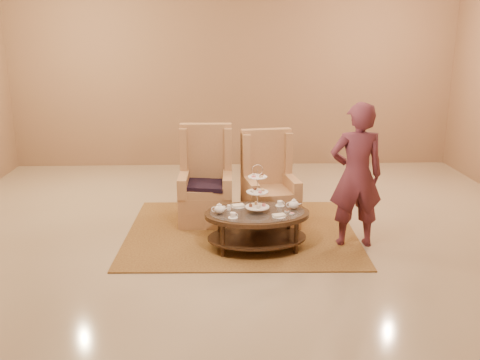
{
  "coord_description": "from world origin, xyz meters",
  "views": [
    {
      "loc": [
        -0.26,
        -5.77,
        2.43
      ],
      "look_at": [
        -0.03,
        0.2,
        0.75
      ],
      "focal_mm": 40.0,
      "sensor_mm": 36.0,
      "label": 1
    }
  ],
  "objects_px": {
    "armchair_left": "(206,189)",
    "person": "(356,175)",
    "tea_table": "(257,219)",
    "armchair_right": "(269,193)"
  },
  "relations": [
    {
      "from": "armchair_right",
      "to": "person",
      "type": "distance_m",
      "value": 1.29
    },
    {
      "from": "tea_table",
      "to": "armchair_left",
      "type": "xyz_separation_m",
      "value": [
        -0.6,
        1.0,
        0.06
      ]
    },
    {
      "from": "armchair_left",
      "to": "person",
      "type": "distance_m",
      "value": 2.0
    },
    {
      "from": "armchair_right",
      "to": "person",
      "type": "bearing_deg",
      "value": -49.89
    },
    {
      "from": "person",
      "to": "armchair_left",
      "type": "bearing_deg",
      "value": -28.58
    },
    {
      "from": "armchair_left",
      "to": "person",
      "type": "height_order",
      "value": "person"
    },
    {
      "from": "armchair_left",
      "to": "armchair_right",
      "type": "xyz_separation_m",
      "value": [
        0.81,
        -0.12,
        -0.02
      ]
    },
    {
      "from": "armchair_right",
      "to": "person",
      "type": "relative_size",
      "value": 0.72
    },
    {
      "from": "tea_table",
      "to": "armchair_right",
      "type": "height_order",
      "value": "armchair_right"
    },
    {
      "from": "armchair_left",
      "to": "armchair_right",
      "type": "height_order",
      "value": "armchair_left"
    }
  ]
}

